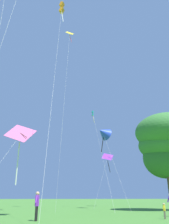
# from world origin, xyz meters

# --- Properties ---
(kite_purple_streamer) EXTENTS (4.63, 6.36, 8.61)m
(kite_purple_streamer) POSITION_xyz_m (8.48, 33.85, 7.38)
(kite_purple_streamer) COLOR purple
(kite_purple_streamer) RESTS_ON ground_plane
(kite_yellow_diamond) EXTENTS (2.09, 5.96, 26.11)m
(kite_yellow_diamond) POSITION_xyz_m (0.71, 24.66, 23.26)
(kite_yellow_diamond) COLOR yellow
(kite_yellow_diamond) RESTS_ON ground_plane
(kite_orange_box) EXTENTS (1.29, 10.63, 22.79)m
(kite_orange_box) POSITION_xyz_m (-0.89, 16.29, 21.82)
(kite_orange_box) COLOR orange
(kite_orange_box) RESTS_ON ground_plane
(kite_pink_low) EXTENTS (3.85, 6.08, 7.67)m
(kite_pink_low) POSITION_xyz_m (-4.06, 15.24, 5.67)
(kite_pink_low) COLOR pink
(kite_pink_low) RESTS_ON ground_plane
(kite_teal_box) EXTENTS (0.50, 12.19, 14.76)m
(kite_teal_box) POSITION_xyz_m (5.31, 30.02, 13.85)
(kite_teal_box) COLOR teal
(kite_teal_box) RESTS_ON ground_plane
(kite_blue_delta) EXTENTS (2.73, 6.99, 11.06)m
(kite_blue_delta) POSITION_xyz_m (5.93, 25.98, 9.95)
(kite_blue_delta) COLOR blue
(kite_blue_delta) RESTS_ON ground_plane
(person_in_blue_jacket) EXTENTS (0.27, 0.56, 1.77)m
(person_in_blue_jacket) POSITION_xyz_m (-2.11, 11.30, 1.06)
(person_in_blue_jacket) COLOR black
(person_in_blue_jacket) RESTS_ON ground_plane
(person_child_small) EXTENTS (0.31, 0.22, 1.04)m
(person_child_small) POSITION_xyz_m (6.61, 11.35, 0.62)
(person_child_small) COLOR #665B4C
(person_child_small) RESTS_ON ground_plane
(tree_left_oak) EXTENTS (7.44, 7.54, 11.05)m
(tree_left_oak) POSITION_xyz_m (12.42, 20.87, 7.64)
(tree_left_oak) COLOR brown
(tree_left_oak) RESTS_ON ground_plane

